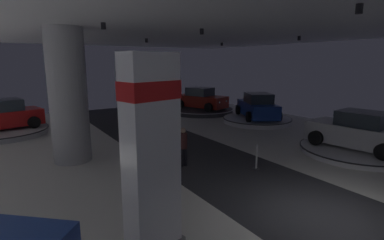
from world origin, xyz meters
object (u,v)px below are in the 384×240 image
Objects in this scene: display_car_far_right at (257,107)px; display_car_mid_right at (358,132)px; display_car_deep_left at (1,116)px; visitor_walking_near at (183,144)px; column_left at (68,96)px; display_platform_deep_left at (2,132)px; brand_sign_pylon at (152,159)px; display_platform_mid_right at (356,150)px; display_platform_deep_right at (201,110)px; display_platform_far_right at (257,120)px; display_car_deep_right at (201,99)px.

display_car_far_right reaches higher than display_car_mid_right.
display_car_deep_left is at bearing 136.43° from display_car_mid_right.
column_left is at bearing 138.74° from visitor_walking_near.
display_platform_deep_left is 1.07× the size of display_car_far_right.
visitor_walking_near is at bearing 52.62° from brand_sign_pylon.
display_platform_mid_right is (10.98, 1.69, -2.08)m from brand_sign_pylon.
brand_sign_pylon reaches higher than display_platform_deep_right.
column_left is 12.76m from display_car_mid_right.
display_platform_deep_left is at bearing 160.21° from display_platform_far_right.
column_left is 13.48m from display_car_deep_right.
display_car_far_right is (12.22, 9.20, -1.13)m from brand_sign_pylon.
brand_sign_pylon is at bearing -79.73° from display_platform_deep_left.
display_car_deep_right is at bearing 31.48° from column_left.
display_platform_deep_right is at bearing 31.35° from column_left.
display_platform_mid_right is (13.59, -12.90, -0.94)m from display_car_deep_left.
column_left is 1.13× the size of display_platform_mid_right.
visitor_walking_near reaches higher than display_platform_far_right.
column_left is 12.55m from display_car_far_right.
display_car_deep_left is 0.96× the size of display_platform_far_right.
display_platform_far_right is at bearing 80.58° from display_platform_mid_right.
brand_sign_pylon is 5.85m from visitor_walking_near.
display_platform_deep_left is at bearing -166.21° from display_car_deep_left.
display_platform_mid_right is (-0.30, -12.98, -0.97)m from display_car_deep_right.
visitor_walking_near is at bearing 159.10° from display_car_mid_right.
column_left is 3.46× the size of visitor_walking_near.
display_car_deep_left is 15.81m from display_platform_far_right.
display_platform_mid_right is at bearing 8.73° from brand_sign_pylon.
display_platform_deep_left is 1.08× the size of display_car_deep_left.
display_platform_deep_left is 3.06× the size of visitor_walking_near.
display_platform_far_right is at bearing -80.04° from display_car_deep_right.
display_platform_deep_left is at bearing 136.57° from display_platform_mid_right.
display_platform_far_right is at bearing 37.03° from brand_sign_pylon.
display_platform_deep_right reaches higher than display_platform_deep_left.
display_platform_deep_left is 1.00× the size of display_platform_mid_right.
display_car_mid_right is (10.98, 1.65, -1.20)m from brand_sign_pylon.
brand_sign_pylon is 0.96× the size of display_car_deep_left.
display_platform_mid_right is at bearing 96.18° from display_car_mid_right.
display_car_deep_right is 5.60m from display_platform_far_right.
visitor_walking_near reaches higher than display_platform_mid_right.
display_platform_deep_right is 5.49m from display_platform_far_right.
column_left is 7.70m from brand_sign_pylon.
brand_sign_pylon is 15.46m from display_platform_far_right.
display_car_deep_left is 15.78m from display_car_far_right.
brand_sign_pylon is 0.95× the size of display_car_far_right.
display_car_deep_right reaches higher than display_platform_mid_right.
display_car_deep_right is at bearing 88.71° from display_car_mid_right.
display_car_deep_left is (-2.61, 14.59, -1.14)m from brand_sign_pylon.
display_car_mid_right is 8.06m from visitor_walking_near.
visitor_walking_near is at bearing -41.26° from column_left.
display_platform_deep_left is at bearing -179.64° from display_car_deep_right.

